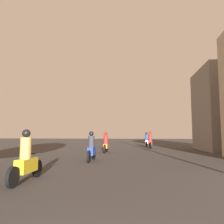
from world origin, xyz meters
The scene contains 5 objects.
motorcycle_yellow centered at (-2.40, 5.92, 0.62)m, with size 0.60×2.02×1.55m.
motorcycle_blue centered at (-1.45, 11.01, 0.62)m, with size 0.60×1.96×1.54m.
motorcycle_orange centered at (-1.37, 16.15, 0.63)m, with size 0.60×1.94×1.57m.
motorcycle_red centered at (2.31, 21.22, 0.66)m, with size 0.60×2.14×1.65m.
motorcycle_white centered at (2.10, 24.13, 0.62)m, with size 0.60×1.91×1.56m.
Camera 1 is at (0.81, -0.37, 1.43)m, focal length 35.00 mm.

